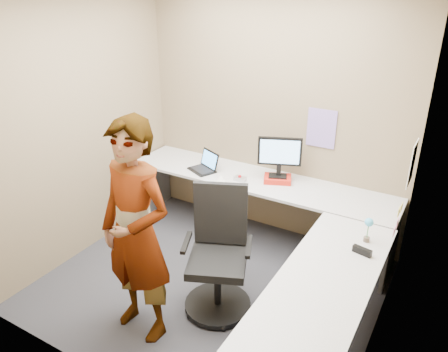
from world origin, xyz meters
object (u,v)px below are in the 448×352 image
Objects in this scene: person at (136,233)px; desk at (271,225)px; monitor at (280,154)px; office_chair at (218,262)px.

desk is at bearing 66.23° from person.
monitor is 1.37m from office_chair.
monitor is at bearing 82.49° from person.
person is at bearing -118.76° from desk.
person reaches higher than office_chair.
office_chair is (-0.00, -1.23, -0.59)m from monitor.
monitor is at bearing 66.46° from office_chair.
desk is 1.62× the size of person.
person reaches higher than monitor.
desk is 1.34m from person.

